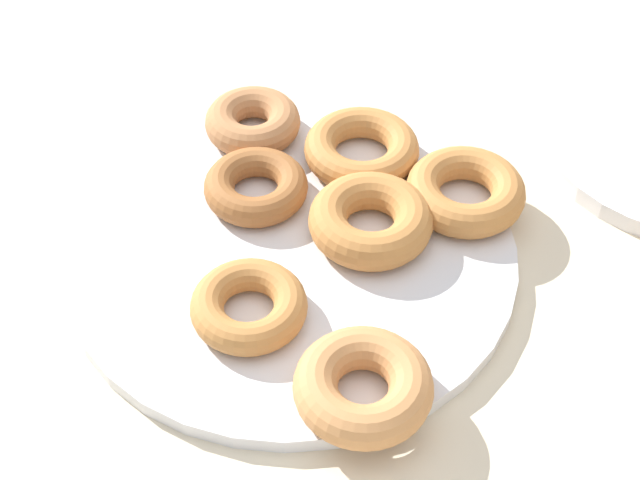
# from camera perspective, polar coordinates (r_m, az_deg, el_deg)

# --- Properties ---
(ground_plane) EXTENTS (2.40, 2.40, 0.00)m
(ground_plane) POSITION_cam_1_polar(r_m,az_deg,el_deg) (0.73, -1.66, -1.08)
(ground_plane) COLOR beige
(donut_plate) EXTENTS (0.34, 0.34, 0.01)m
(donut_plate) POSITION_cam_1_polar(r_m,az_deg,el_deg) (0.72, -1.67, -0.75)
(donut_plate) COLOR silver
(donut_plate) RESTS_ON ground_plane
(donut_0) EXTENTS (0.09, 0.09, 0.02)m
(donut_0) POSITION_cam_1_polar(r_m,az_deg,el_deg) (0.75, -3.83, 3.20)
(donut_0) COLOR #995B2D
(donut_0) RESTS_ON donut_plate
(donut_1) EXTENTS (0.12, 0.12, 0.03)m
(donut_1) POSITION_cam_1_polar(r_m,az_deg,el_deg) (0.72, 3.03, 1.18)
(donut_1) COLOR #BC7A3D
(donut_1) RESTS_ON donut_plate
(donut_2) EXTENTS (0.12, 0.12, 0.03)m
(donut_2) POSITION_cam_1_polar(r_m,az_deg,el_deg) (0.62, 2.58, -8.69)
(donut_2) COLOR #C6844C
(donut_2) RESTS_ON donut_plate
(donut_3) EXTENTS (0.10, 0.10, 0.02)m
(donut_3) POSITION_cam_1_polar(r_m,az_deg,el_deg) (0.66, -4.25, -3.94)
(donut_3) COLOR #BC7A3D
(donut_3) RESTS_ON donut_plate
(donut_4) EXTENTS (0.12, 0.12, 0.03)m
(donut_4) POSITION_cam_1_polar(r_m,az_deg,el_deg) (0.75, 8.65, 2.88)
(donut_4) COLOR #BC7A3D
(donut_4) RESTS_ON donut_plate
(donut_5) EXTENTS (0.12, 0.12, 0.03)m
(donut_5) POSITION_cam_1_polar(r_m,az_deg,el_deg) (0.78, 2.50, 5.43)
(donut_5) COLOR #BC7A3D
(donut_5) RESTS_ON donut_plate
(donut_6) EXTENTS (0.11, 0.11, 0.03)m
(donut_6) POSITION_cam_1_polar(r_m,az_deg,el_deg) (0.80, -4.02, 7.04)
(donut_6) COLOR #B27547
(donut_6) RESTS_ON donut_plate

